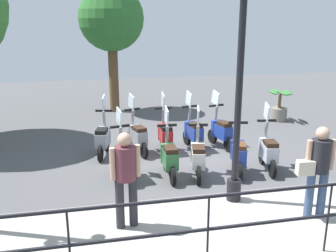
{
  "coord_description": "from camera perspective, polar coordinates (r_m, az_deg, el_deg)",
  "views": [
    {
      "loc": [
        -8.37,
        2.31,
        3.38
      ],
      "look_at": [
        0.2,
        0.5,
        0.9
      ],
      "focal_mm": 40.0,
      "sensor_mm": 36.0,
      "label": 1
    }
  ],
  "objects": [
    {
      "name": "scooter_near_4",
      "position": [
        8.25,
        -6.6,
        -4.86
      ],
      "size": [
        1.22,
        0.49,
        1.54
      ],
      "rotation": [
        0.0,
        0.0,
        0.21
      ],
      "color": "black",
      "rests_on": "ground_plane"
    },
    {
      "name": "scooter_near_3",
      "position": [
        8.26,
        0.19,
        -4.73
      ],
      "size": [
        1.23,
        0.44,
        1.54
      ],
      "rotation": [
        0.0,
        0.0,
        -0.02
      ],
      "color": "black",
      "rests_on": "ground_plane"
    },
    {
      "name": "scooter_far_1",
      "position": [
        10.09,
        3.87,
        -0.91
      ],
      "size": [
        1.23,
        0.46,
        1.54
      ],
      "rotation": [
        0.0,
        0.0,
        0.15
      ],
      "color": "black",
      "rests_on": "ground_plane"
    },
    {
      "name": "lamp_post_near",
      "position": [
        6.58,
        10.77,
        5.31
      ],
      "size": [
        0.26,
        0.9,
        4.63
      ],
      "color": "black",
      "rests_on": "promenade_walkway"
    },
    {
      "name": "scooter_far_4",
      "position": [
        9.71,
        -9.87,
        -1.79
      ],
      "size": [
        1.21,
        0.51,
        1.54
      ],
      "rotation": [
        0.0,
        0.0,
        -0.24
      ],
      "color": "black",
      "rests_on": "ground_plane"
    },
    {
      "name": "promenade_walkway",
      "position": [
        6.59,
        10.67,
        -14.59
      ],
      "size": [
        2.2,
        20.0,
        0.15
      ],
      "color": "#A39E93",
      "rests_on": "ground_plane"
    },
    {
      "name": "scooter_far_2",
      "position": [
        9.85,
        -0.44,
        -1.3
      ],
      "size": [
        1.23,
        0.44,
        1.54
      ],
      "rotation": [
        0.0,
        0.0,
        -0.02
      ],
      "color": "black",
      "rests_on": "ground_plane"
    },
    {
      "name": "scooter_far_3",
      "position": [
        9.77,
        -4.74,
        -1.49
      ],
      "size": [
        1.2,
        0.54,
        1.54
      ],
      "rotation": [
        0.0,
        0.0,
        0.28
      ],
      "color": "black",
      "rests_on": "ground_plane"
    },
    {
      "name": "scooter_near_0",
      "position": [
        8.94,
        15.01,
        -3.66
      ],
      "size": [
        1.22,
        0.47,
        1.54
      ],
      "rotation": [
        0.0,
        0.0,
        -0.18
      ],
      "color": "black",
      "rests_on": "ground_plane"
    },
    {
      "name": "scooter_near_2",
      "position": [
        8.32,
        4.59,
        -4.64
      ],
      "size": [
        1.22,
        0.51,
        1.54
      ],
      "rotation": [
        0.0,
        0.0,
        -0.23
      ],
      "color": "black",
      "rests_on": "ground_plane"
    },
    {
      "name": "fence_railing",
      "position": [
        5.37,
        15.45,
        -12.22
      ],
      "size": [
        0.04,
        16.03,
        1.07
      ],
      "color": "black",
      "rests_on": "promenade_walkway"
    },
    {
      "name": "scooter_far_0",
      "position": [
        10.3,
        8.07,
        -0.69
      ],
      "size": [
        1.22,
        0.5,
        1.54
      ],
      "rotation": [
        0.0,
        0.0,
        0.23
      ],
      "color": "black",
      "rests_on": "ground_plane"
    },
    {
      "name": "scooter_near_1",
      "position": [
        8.62,
        10.66,
        -4.12
      ],
      "size": [
        1.21,
        0.53,
        1.54
      ],
      "rotation": [
        0.0,
        0.0,
        -0.26
      ],
      "color": "black",
      "rests_on": "ground_plane"
    },
    {
      "name": "ground_plane",
      "position": [
        9.32,
        3.28,
        -5.49
      ],
      "size": [
        28.0,
        28.0,
        0.0
      ],
      "primitive_type": "plane",
      "color": "#4C4C4F"
    },
    {
      "name": "pedestrian_distant",
      "position": [
        5.93,
        -6.48,
        -7.14
      ],
      "size": [
        0.37,
        0.48,
        1.59
      ],
      "rotation": [
        0.0,
        0.0,
        3.31
      ],
      "color": "#28282D",
      "rests_on": "promenade_walkway"
    },
    {
      "name": "potted_palm",
      "position": [
        13.54,
        16.58,
        2.64
      ],
      "size": [
        1.06,
        0.66,
        1.05
      ],
      "color": "slate",
      "rests_on": "ground_plane"
    },
    {
      "name": "tree_distant",
      "position": [
        14.2,
        -8.63,
        15.72
      ],
      "size": [
        2.38,
        2.38,
        4.64
      ],
      "color": "brown",
      "rests_on": "ground_plane"
    },
    {
      "name": "pedestrian_with_bag",
      "position": [
        6.66,
        21.89,
        -5.61
      ],
      "size": [
        0.35,
        0.65,
        1.59
      ],
      "rotation": [
        0.0,
        0.0,
        -0.11
      ],
      "color": "#384C70",
      "rests_on": "promenade_walkway"
    }
  ]
}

